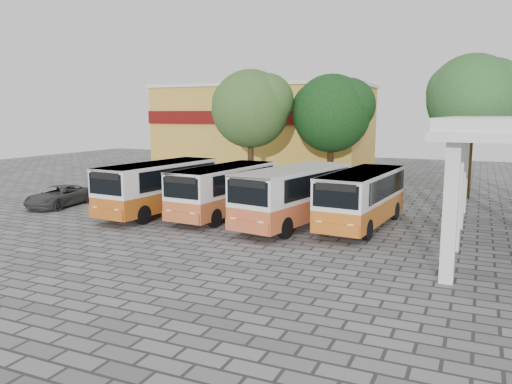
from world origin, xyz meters
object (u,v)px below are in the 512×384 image
at_px(bus_centre_right, 294,193).
at_px(parked_car, 59,196).
at_px(bus_far_right, 362,195).
at_px(bus_far_left, 159,184).
at_px(bus_centre_left, 224,188).

distance_m(bus_centre_right, parked_car, 14.75).
xyz_separation_m(bus_centre_right, parked_car, (-14.68, -0.93, -1.04)).
xyz_separation_m(bus_far_right, parked_car, (-17.87, -1.99, -0.97)).
distance_m(bus_far_left, bus_far_right, 11.09).
relative_size(bus_centre_left, parked_car, 1.73).
bearing_deg(parked_car, bus_centre_right, -2.77).
xyz_separation_m(bus_centre_left, bus_centre_right, (4.18, -0.47, 0.08)).
height_order(bus_far_left, bus_centre_left, bus_far_left).
height_order(bus_centre_left, bus_centre_right, bus_centre_right).
bearing_deg(bus_far_left, bus_centre_right, 7.70).
bearing_deg(bus_far_right, bus_centre_right, -156.60).
relative_size(bus_centre_left, bus_far_right, 0.99).
relative_size(bus_far_left, bus_centre_right, 0.98).
bearing_deg(parked_car, bus_centre_left, 1.19).
bearing_deg(bus_centre_left, bus_far_left, -163.13).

